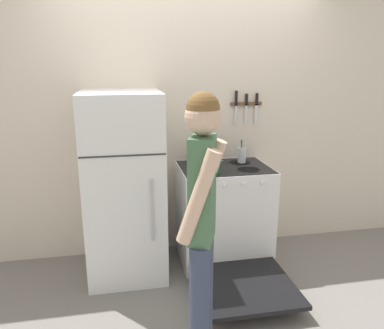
% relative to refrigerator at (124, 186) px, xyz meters
% --- Properties ---
extents(ground_plane, '(14.00, 14.00, 0.00)m').
position_rel_refrigerator_xyz_m(ground_plane, '(0.60, 0.36, -0.80)').
color(ground_plane, slate).
extents(wall_back, '(10.00, 0.06, 2.55)m').
position_rel_refrigerator_xyz_m(wall_back, '(0.60, 0.39, 0.47)').
color(wall_back, beige).
rests_on(wall_back, ground_plane).
extents(refrigerator, '(0.66, 0.74, 1.60)m').
position_rel_refrigerator_xyz_m(refrigerator, '(0.00, 0.00, 0.00)').
color(refrigerator, white).
rests_on(refrigerator, ground_plane).
extents(stove_range, '(0.82, 1.35, 0.91)m').
position_rel_refrigerator_xyz_m(stove_range, '(0.90, 0.00, -0.35)').
color(stove_range, white).
rests_on(stove_range, ground_plane).
extents(dutch_oven_pot, '(0.27, 0.22, 0.15)m').
position_rel_refrigerator_xyz_m(dutch_oven_pot, '(0.72, -0.08, 0.17)').
color(dutch_oven_pot, '#237A42').
rests_on(dutch_oven_pot, stove_range).
extents(tea_kettle, '(0.21, 0.17, 0.21)m').
position_rel_refrigerator_xyz_m(tea_kettle, '(0.73, 0.17, 0.17)').
color(tea_kettle, black).
rests_on(tea_kettle, stove_range).
extents(utensil_jar, '(0.08, 0.08, 0.22)m').
position_rel_refrigerator_xyz_m(utensil_jar, '(1.11, 0.17, 0.19)').
color(utensil_jar, silver).
rests_on(utensil_jar, stove_range).
extents(person, '(0.35, 0.40, 1.68)m').
position_rel_refrigerator_xyz_m(person, '(0.43, -1.17, 0.16)').
color(person, '#38425B').
rests_on(person, ground_plane).
extents(wall_knife_strip, '(0.31, 0.03, 0.32)m').
position_rel_refrigerator_xyz_m(wall_knife_strip, '(1.19, 0.34, 0.65)').
color(wall_knife_strip, brown).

